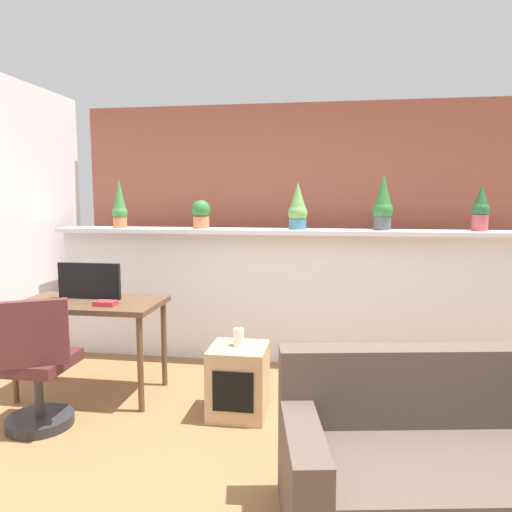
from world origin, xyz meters
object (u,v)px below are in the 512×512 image
potted_plant_0 (120,206)px  couch (450,472)px  potted_plant_2 (298,208)px  side_cube_shelf (238,381)px  potted_plant_4 (481,209)px  book_on_desk (105,303)px  desk (91,312)px  vase_on_shelf (238,337)px  potted_plant_1 (201,214)px  office_chair (36,374)px  tv_monitor (89,281)px  potted_plant_3 (383,203)px

potted_plant_0 → couch: potted_plant_0 is taller
potted_plant_2 → side_cube_shelf: 1.72m
potted_plant_0 → potted_plant_4: bearing=1.0°
side_cube_shelf → book_on_desk: 1.14m
desk → vase_on_shelf: bearing=-7.6°
book_on_desk → couch: (2.21, -1.07, -0.49)m
potted_plant_1 → vase_on_shelf: (0.58, -1.16, -0.83)m
vase_on_shelf → couch: couch is taller
desk → vase_on_shelf: desk is taller
side_cube_shelf → office_chair: bearing=-161.6°
desk → office_chair: office_chair is taller
potted_plant_0 → potted_plant_2: size_ratio=1.07×
desk → potted_plant_4: bearing=18.0°
potted_plant_2 → couch: size_ratio=0.26×
potted_plant_1 → couch: (1.78, -2.20, -1.11)m
potted_plant_4 → couch: (-0.72, -2.22, -1.16)m
side_cube_shelf → book_on_desk: (-1.01, 0.05, 0.52)m
side_cube_shelf → potted_plant_4: bearing=32.1°
couch → side_cube_shelf: bearing=139.7°
potted_plant_0 → tv_monitor: (0.13, -0.88, -0.57)m
tv_monitor → potted_plant_2: bearing=30.2°
potted_plant_1 → vase_on_shelf: bearing=-63.5°
potted_plant_0 → potted_plant_4: potted_plant_0 is taller
tv_monitor → couch: size_ratio=0.31×
office_chair → couch: size_ratio=0.55×
couch → potted_plant_1: bearing=128.9°
office_chair → vase_on_shelf: 1.37m
potted_plant_2 → book_on_desk: potted_plant_2 is taller
potted_plant_2 → potted_plant_0: bearing=-178.5°
desk → side_cube_shelf: size_ratio=2.20×
potted_plant_2 → potted_plant_3: 0.76m
book_on_desk → potted_plant_3: bearing=28.6°
potted_plant_3 → desk: 2.64m
desk → couch: 2.72m
potted_plant_2 → vase_on_shelf: bearing=-106.1°
potted_plant_3 → desk: bearing=-156.2°
tv_monitor → office_chair: size_ratio=0.56×
desk → tv_monitor: bearing=118.4°
potted_plant_3 → vase_on_shelf: 1.85m
potted_plant_1 → side_cube_shelf: size_ratio=0.53×
potted_plant_4 → vase_on_shelf: size_ratio=3.24×
potted_plant_2 → book_on_desk: bearing=-139.8°
vase_on_shelf → potted_plant_2: bearing=73.9°
office_chair → vase_on_shelf: bearing=19.6°
vase_on_shelf → desk: bearing=172.4°
side_cube_shelf → potted_plant_3: bearing=47.8°
potted_plant_2 → couch: potted_plant_2 is taller
potted_plant_4 → desk: bearing=-162.0°
potted_plant_3 → couch: bearing=-87.2°
potted_plant_3 → tv_monitor: 2.59m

